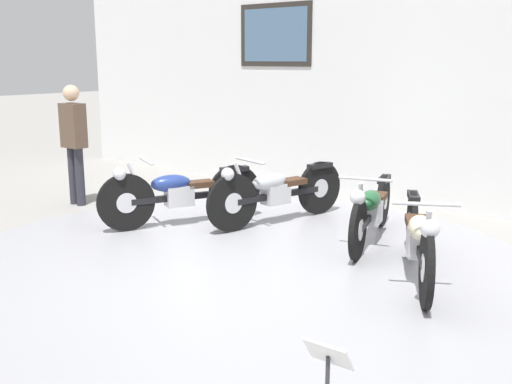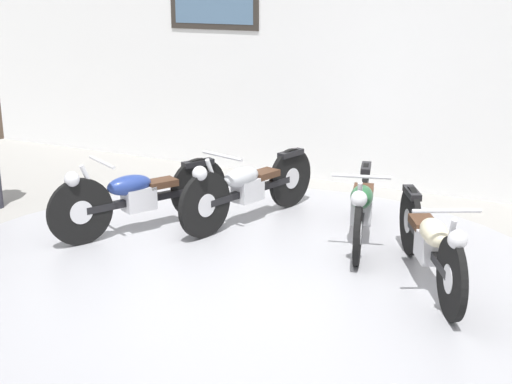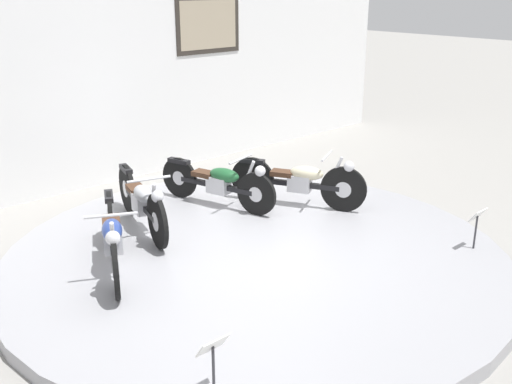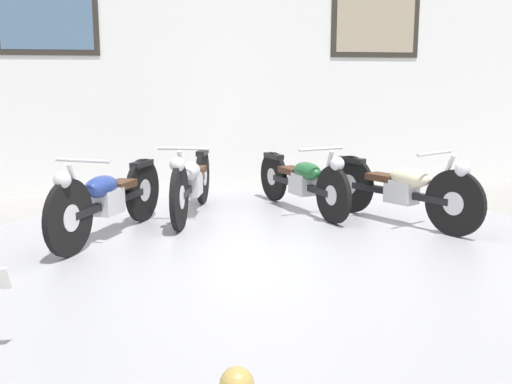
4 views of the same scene
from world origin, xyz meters
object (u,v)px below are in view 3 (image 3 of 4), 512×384
object	(u,v)px
info_placard_front_left	(213,353)
motorcycle_blue	(112,236)
motorcycle_green	(219,181)
motorcycle_cream	(300,180)
info_placard_front_centre	(477,220)
motorcycle_silver	(142,200)

from	to	relation	value
info_placard_front_left	motorcycle_blue	bearing A→B (deg)	78.07
motorcycle_green	motorcycle_cream	size ratio (longest dim) A/B	1.06
motorcycle_cream	info_placard_front_centre	size ratio (longest dim) A/B	3.50
motorcycle_blue	info_placard_front_centre	distance (m)	4.26
motorcycle_cream	motorcycle_silver	bearing A→B (deg)	160.09
motorcycle_blue	motorcycle_green	size ratio (longest dim) A/B	0.96
motorcycle_cream	info_placard_front_centre	distance (m)	2.49
info_placard_front_left	info_placard_front_centre	distance (m)	4.01
motorcycle_silver	info_placard_front_centre	xyz separation A→B (m)	(2.64, -3.20, -0.03)
motorcycle_blue	motorcycle_cream	distance (m)	2.98
motorcycle_blue	motorcycle_silver	size ratio (longest dim) A/B	0.92
motorcycle_cream	motorcycle_green	bearing A→B (deg)	138.28
motorcycle_blue	motorcycle_cream	size ratio (longest dim) A/B	1.01
motorcycle_green	info_placard_front_centre	bearing A→B (deg)	-66.79
motorcycle_silver	motorcycle_cream	bearing A→B (deg)	-19.91
motorcycle_silver	info_placard_front_left	distance (m)	3.49
motorcycle_silver	info_placard_front_centre	bearing A→B (deg)	-50.53
info_placard_front_left	info_placard_front_centre	size ratio (longest dim) A/B	1.00
motorcycle_blue	info_placard_front_left	xyz separation A→B (m)	(-0.51, -2.43, -0.03)
motorcycle_blue	info_placard_front_left	bearing A→B (deg)	-101.93
motorcycle_green	info_placard_front_centre	distance (m)	3.48
motorcycle_cream	info_placard_front_left	bearing A→B (deg)	-145.17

